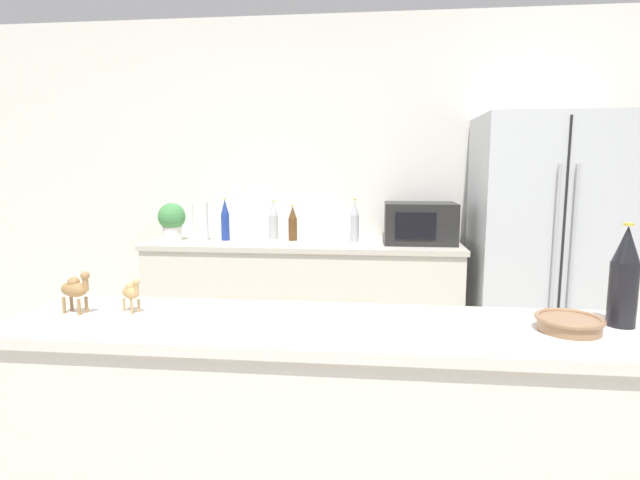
{
  "coord_description": "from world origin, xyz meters",
  "views": [
    {
      "loc": [
        0.15,
        -1.05,
        1.44
      ],
      "look_at": [
        -0.13,
        1.44,
        1.09
      ],
      "focal_mm": 28.0,
      "sensor_mm": 36.0,
      "label": 1
    }
  ],
  "objects_px": {
    "paper_towel_roll": "(200,221)",
    "back_bottle_1": "(273,221)",
    "wine_bottle": "(624,277)",
    "camel_figurine_second": "(75,288)",
    "potted_plant": "(172,220)",
    "back_bottle_0": "(293,224)",
    "refrigerator": "(543,253)",
    "microwave": "(420,223)",
    "camel_figurine": "(131,292)",
    "fruit_bowl": "(569,323)",
    "back_bottle_2": "(355,221)",
    "back_bottle_3": "(225,220)"
  },
  "relations": [
    {
      "from": "back_bottle_2",
      "to": "fruit_bowl",
      "type": "distance_m",
      "value": 2.09
    },
    {
      "from": "paper_towel_roll",
      "to": "back_bottle_3",
      "type": "bearing_deg",
      "value": 16.38
    },
    {
      "from": "back_bottle_3",
      "to": "wine_bottle",
      "type": "height_order",
      "value": "wine_bottle"
    },
    {
      "from": "back_bottle_2",
      "to": "wine_bottle",
      "type": "height_order",
      "value": "wine_bottle"
    },
    {
      "from": "back_bottle_0",
      "to": "microwave",
      "type": "bearing_deg",
      "value": -2.64
    },
    {
      "from": "refrigerator",
      "to": "potted_plant",
      "type": "bearing_deg",
      "value": 179.35
    },
    {
      "from": "potted_plant",
      "to": "wine_bottle",
      "type": "xyz_separation_m",
      "value": [
        2.23,
        -1.81,
        0.03
      ]
    },
    {
      "from": "wine_bottle",
      "to": "back_bottle_0",
      "type": "bearing_deg",
      "value": 125.72
    },
    {
      "from": "back_bottle_1",
      "to": "camel_figurine",
      "type": "height_order",
      "value": "back_bottle_1"
    },
    {
      "from": "paper_towel_roll",
      "to": "back_bottle_3",
      "type": "distance_m",
      "value": 0.17
    },
    {
      "from": "paper_towel_roll",
      "to": "wine_bottle",
      "type": "bearing_deg",
      "value": -41.79
    },
    {
      "from": "paper_towel_roll",
      "to": "fruit_bowl",
      "type": "relative_size",
      "value": 1.4
    },
    {
      "from": "back_bottle_3",
      "to": "fruit_bowl",
      "type": "bearing_deg",
      "value": -49.1
    },
    {
      "from": "paper_towel_roll",
      "to": "camel_figurine",
      "type": "xyz_separation_m",
      "value": [
        0.4,
        -1.82,
        -0.05
      ]
    },
    {
      "from": "microwave",
      "to": "camel_figurine",
      "type": "distance_m",
      "value": 2.2
    },
    {
      "from": "paper_towel_roll",
      "to": "wine_bottle",
      "type": "height_order",
      "value": "wine_bottle"
    },
    {
      "from": "refrigerator",
      "to": "back_bottle_1",
      "type": "bearing_deg",
      "value": 175.32
    },
    {
      "from": "potted_plant",
      "to": "fruit_bowl",
      "type": "distance_m",
      "value": 2.78
    },
    {
      "from": "fruit_bowl",
      "to": "camel_figurine_second",
      "type": "xyz_separation_m",
      "value": [
        -1.61,
        0.02,
        0.06
      ]
    },
    {
      "from": "potted_plant",
      "to": "camel_figurine",
      "type": "xyz_separation_m",
      "value": [
        0.62,
        -1.83,
        -0.06
      ]
    },
    {
      "from": "refrigerator",
      "to": "paper_towel_roll",
      "type": "bearing_deg",
      "value": 179.53
    },
    {
      "from": "potted_plant",
      "to": "camel_figurine",
      "type": "relative_size",
      "value": 2.19
    },
    {
      "from": "wine_bottle",
      "to": "camel_figurine_second",
      "type": "relative_size",
      "value": 2.19
    },
    {
      "from": "back_bottle_2",
      "to": "microwave",
      "type": "bearing_deg",
      "value": -3.52
    },
    {
      "from": "microwave",
      "to": "wine_bottle",
      "type": "distance_m",
      "value": 1.91
    },
    {
      "from": "microwave",
      "to": "back_bottle_1",
      "type": "xyz_separation_m",
      "value": [
        -1.04,
        0.08,
        -0.01
      ]
    },
    {
      "from": "wine_bottle",
      "to": "camel_figurine_second",
      "type": "xyz_separation_m",
      "value": [
        -1.79,
        -0.05,
        -0.07
      ]
    },
    {
      "from": "back_bottle_2",
      "to": "back_bottle_3",
      "type": "relative_size",
      "value": 0.99
    },
    {
      "from": "back_bottle_1",
      "to": "camel_figurine_second",
      "type": "bearing_deg",
      "value": -98.16
    },
    {
      "from": "back_bottle_1",
      "to": "fruit_bowl",
      "type": "relative_size",
      "value": 1.41
    },
    {
      "from": "paper_towel_roll",
      "to": "camel_figurine_second",
      "type": "xyz_separation_m",
      "value": [
        0.22,
        -1.85,
        -0.04
      ]
    },
    {
      "from": "back_bottle_0",
      "to": "back_bottle_3",
      "type": "distance_m",
      "value": 0.49
    },
    {
      "from": "potted_plant",
      "to": "wine_bottle",
      "type": "height_order",
      "value": "wine_bottle"
    },
    {
      "from": "microwave",
      "to": "back_bottle_0",
      "type": "xyz_separation_m",
      "value": [
        -0.89,
        0.04,
        -0.02
      ]
    },
    {
      "from": "potted_plant",
      "to": "camel_figurine_second",
      "type": "bearing_deg",
      "value": -76.93
    },
    {
      "from": "back_bottle_1",
      "to": "wine_bottle",
      "type": "height_order",
      "value": "wine_bottle"
    },
    {
      "from": "back_bottle_2",
      "to": "camel_figurine_second",
      "type": "distance_m",
      "value": 2.13
    },
    {
      "from": "paper_towel_roll",
      "to": "back_bottle_1",
      "type": "bearing_deg",
      "value": 14.72
    },
    {
      "from": "microwave",
      "to": "back_bottle_2",
      "type": "height_order",
      "value": "back_bottle_2"
    },
    {
      "from": "camel_figurine",
      "to": "camel_figurine_second",
      "type": "distance_m",
      "value": 0.19
    },
    {
      "from": "microwave",
      "to": "camel_figurine_second",
      "type": "height_order",
      "value": "microwave"
    },
    {
      "from": "camel_figurine",
      "to": "back_bottle_1",
      "type": "bearing_deg",
      "value": 87.02
    },
    {
      "from": "microwave",
      "to": "back_bottle_2",
      "type": "relative_size",
      "value": 1.59
    },
    {
      "from": "refrigerator",
      "to": "camel_figurine_second",
      "type": "xyz_separation_m",
      "value": [
        -2.13,
        -1.83,
        0.14
      ]
    },
    {
      "from": "refrigerator",
      "to": "potted_plant",
      "type": "distance_m",
      "value": 2.57
    },
    {
      "from": "microwave",
      "to": "wine_bottle",
      "type": "bearing_deg",
      "value": -75.83
    },
    {
      "from": "paper_towel_roll",
      "to": "back_bottle_0",
      "type": "height_order",
      "value": "paper_towel_roll"
    },
    {
      "from": "fruit_bowl",
      "to": "back_bottle_2",
      "type": "bearing_deg",
      "value": 110.61
    },
    {
      "from": "back_bottle_0",
      "to": "wine_bottle",
      "type": "distance_m",
      "value": 2.33
    },
    {
      "from": "fruit_bowl",
      "to": "microwave",
      "type": "bearing_deg",
      "value": 98.43
    }
  ]
}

